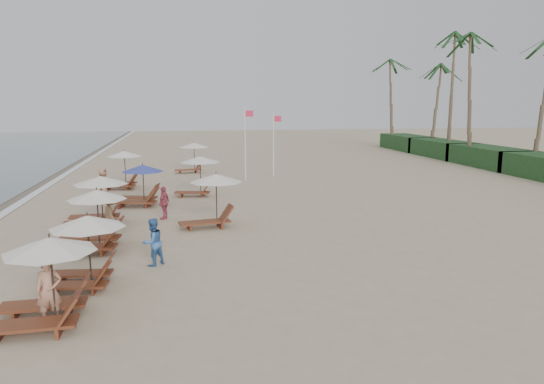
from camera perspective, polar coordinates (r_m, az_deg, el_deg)
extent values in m
plane|color=tan|center=(15.91, 0.61, -8.72)|extent=(160.00, 160.00, 0.00)
cube|color=white|center=(26.63, -28.41, -2.20)|extent=(0.50, 140.00, 0.02)
cube|color=#193D1C|center=(44.62, 23.58, 3.72)|extent=(3.20, 8.00, 1.60)
cube|color=#193D1C|center=(50.98, 18.89, 4.73)|extent=(3.20, 8.00, 1.60)
cube|color=#193D1C|center=(57.61, 15.25, 5.48)|extent=(3.20, 8.00, 1.60)
cylinder|color=brown|center=(41.71, 28.10, 8.64)|extent=(0.36, 0.36, 9.80)
cylinder|color=brown|center=(44.92, 22.16, 9.62)|extent=(0.36, 0.36, 10.60)
cylinder|color=brown|center=(49.84, 19.84, 10.21)|extent=(0.36, 0.36, 11.40)
cylinder|color=brown|center=(54.83, 17.84, 9.01)|extent=(0.36, 0.36, 9.00)
cylinder|color=brown|center=(58.70, 13.87, 9.63)|extent=(0.36, 0.36, 9.80)
cylinder|color=black|center=(12.85, -23.78, -9.48)|extent=(0.05, 0.05, 2.04)
cone|color=silver|center=(12.59, -24.08, -5.52)|extent=(2.11, 2.11, 0.35)
cylinder|color=black|center=(15.05, -20.15, -6.51)|extent=(0.05, 0.05, 1.99)
cone|color=silver|center=(14.83, -20.36, -3.19)|extent=(2.09, 2.09, 0.35)
cylinder|color=black|center=(18.66, -19.25, -3.13)|extent=(0.05, 0.05, 2.09)
cone|color=silver|center=(18.48, -19.42, -0.28)|extent=(2.05, 2.05, 0.35)
cylinder|color=black|center=(22.29, -18.89, -1.06)|extent=(0.05, 0.05, 2.05)
cone|color=silver|center=(22.13, -19.03, 1.29)|extent=(2.27, 2.27, 0.35)
cylinder|color=black|center=(26.19, -14.49, 0.71)|extent=(0.05, 0.05, 1.99)
cone|color=#324095|center=(26.06, -14.58, 2.66)|extent=(2.15, 2.15, 0.35)
cylinder|color=black|center=(31.63, -16.45, 2.41)|extent=(0.05, 0.05, 2.22)
cone|color=silver|center=(31.51, -16.54, 4.23)|extent=(2.07, 2.07, 0.35)
cylinder|color=black|center=(21.15, -6.36, -1.01)|extent=(0.05, 0.05, 2.15)
cone|color=silver|center=(20.98, -6.42, 1.60)|extent=(2.24, 2.24, 0.35)
cylinder|color=black|center=(28.25, -8.19, 1.77)|extent=(0.05, 0.05, 2.15)
cone|color=silver|center=(28.13, -8.24, 3.73)|extent=(2.24, 2.24, 0.35)
cylinder|color=black|center=(37.82, -8.88, 3.86)|extent=(0.05, 0.05, 2.15)
cone|color=silver|center=(37.72, -8.92, 5.33)|extent=(2.24, 2.24, 0.35)
imported|color=tan|center=(13.00, -24.16, -10.29)|extent=(0.66, 0.51, 1.61)
imported|color=#3868A9|center=(16.41, -13.49, -5.60)|extent=(0.95, 0.93, 1.54)
imported|color=olive|center=(20.43, -17.96, -2.50)|extent=(1.00, 1.25, 1.69)
imported|color=#AB4455|center=(22.77, -12.24, -1.22)|extent=(0.69, 0.95, 1.49)
imported|color=#A57159|center=(28.90, -18.77, 1.02)|extent=(0.80, 0.95, 1.65)
cylinder|color=silver|center=(33.39, -3.09, 5.47)|extent=(0.08, 0.08, 4.85)
cube|color=#CD2649|center=(33.32, -2.64, 8.96)|extent=(0.55, 0.02, 0.40)
cylinder|color=silver|center=(35.23, 0.17, 5.41)|extent=(0.08, 0.08, 4.46)
cube|color=#CD2649|center=(35.18, 0.63, 8.38)|extent=(0.55, 0.02, 0.40)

